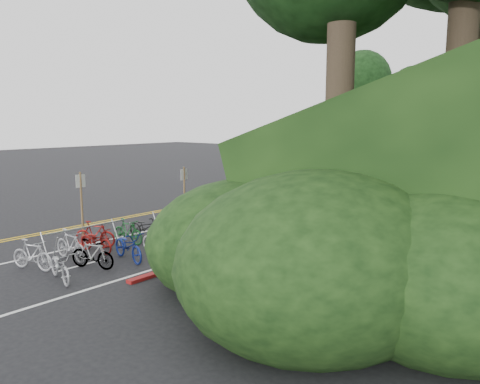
# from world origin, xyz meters

# --- Properties ---
(ground) EXTENTS (120.00, 120.00, 0.00)m
(ground) POSITION_xyz_m (0.00, 0.00, 0.00)
(ground) COLOR black
(ground) RESTS_ON ground
(road_markings) EXTENTS (7.47, 80.00, 0.01)m
(road_markings) POSITION_xyz_m (0.63, 10.10, 0.00)
(road_markings) COLOR gold
(road_markings) RESTS_ON ground
(red_curb) EXTENTS (0.25, 28.00, 0.10)m
(red_curb) POSITION_xyz_m (5.70, 12.00, 0.05)
(red_curb) COLOR maroon
(red_curb) RESTS_ON ground
(bike_rack_front) EXTENTS (1.11, 2.88, 1.10)m
(bike_rack_front) POSITION_xyz_m (2.56, -1.31, 0.81)
(bike_rack_front) COLOR #9FA0A4
(bike_rack_front) RESTS_ON ground
(bike_racks_rest) EXTENTS (1.14, 23.00, 1.17)m
(bike_racks_rest) POSITION_xyz_m (3.00, 13.00, 0.85)
(bike_racks_rest) COLOR #9FA0A4
(bike_racks_rest) RESTS_ON ground
(signpost_near) EXTENTS (0.08, 0.40, 2.65)m
(signpost_near) POSITION_xyz_m (0.12, 0.01, 1.51)
(signpost_near) COLOR brown
(signpost_near) RESTS_ON ground
(signposts_rest) EXTENTS (0.08, 18.40, 2.50)m
(signposts_rest) POSITION_xyz_m (0.60, 14.00, 1.43)
(signposts_rest) COLOR brown
(signposts_rest) RESTS_ON ground
(bike_front) EXTENTS (1.13, 1.63, 0.96)m
(bike_front) POSITION_xyz_m (1.50, -0.34, 0.48)
(bike_front) COLOR maroon
(bike_front) RESTS_ON ground
(bike_valet) EXTENTS (3.11, 12.72, 1.07)m
(bike_valet) POSITION_xyz_m (3.00, 2.22, 0.47)
(bike_valet) COLOR #9E9EA3
(bike_valet) RESTS_ON ground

